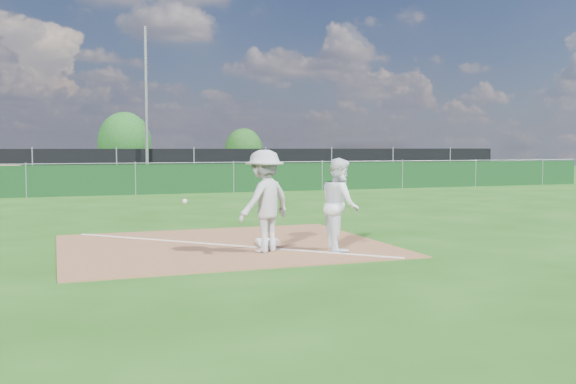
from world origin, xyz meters
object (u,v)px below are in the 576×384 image
at_px(car_mid, 79,165).
at_px(car_right, 222,167).
at_px(first_base, 268,242).
at_px(runner, 340,204).
at_px(play_at_first, 265,201).
at_px(tree_right, 244,150).
at_px(tree_mid, 125,142).
at_px(light_pole, 146,106).

distance_m(car_mid, car_right, 8.43).
bearing_deg(first_base, runner, -46.98).
bearing_deg(play_at_first, tree_right, 74.47).
relative_size(runner, tree_mid, 0.39).
bearing_deg(light_pole, first_base, -91.77).
bearing_deg(tree_right, car_mid, -153.56).
xyz_separation_m(play_at_first, tree_right, (9.52, 34.27, 0.75)).
bearing_deg(car_right, play_at_first, 163.14).
distance_m(light_pole, play_at_first, 22.94).
relative_size(light_pole, tree_mid, 1.85).
distance_m(light_pole, tree_mid, 12.39).
bearing_deg(light_pole, runner, -89.15).
bearing_deg(tree_mid, play_at_first, -91.87).
height_order(car_mid, tree_mid, tree_mid).
xyz_separation_m(runner, tree_mid, (-0.21, 35.22, 1.38)).
distance_m(play_at_first, car_right, 28.49).
height_order(tree_mid, tree_right, tree_mid).
relative_size(light_pole, car_right, 1.77).
xyz_separation_m(first_base, runner, (1.02, -1.09, 0.78)).
bearing_deg(tree_mid, car_right, -54.54).
bearing_deg(tree_right, first_base, -105.37).
bearing_deg(car_right, tree_mid, 31.29).
height_order(first_base, tree_mid, tree_mid).
distance_m(light_pole, car_right, 8.03).
xyz_separation_m(play_at_first, car_mid, (-2.15, 28.47, -0.08)).
height_order(first_base, tree_right, tree_right).
distance_m(first_base, tree_right, 34.70).
distance_m(runner, car_mid, 28.92).
bearing_deg(runner, first_base, 54.16).
bearing_deg(tree_mid, light_pole, -90.62).
xyz_separation_m(play_at_first, car_right, (6.26, 27.79, -0.26)).
height_order(light_pole, tree_right, light_pole).
distance_m(play_at_first, tree_right, 35.58).
relative_size(play_at_first, car_mid, 0.44).
height_order(runner, car_right, runner).
xyz_separation_m(play_at_first, runner, (1.35, -0.24, -0.08)).
bearing_deg(play_at_first, car_mid, 94.31).
bearing_deg(runner, tree_mid, 11.48).
relative_size(car_right, tree_right, 1.39).
bearing_deg(tree_right, light_pole, -126.38).
xyz_separation_m(first_base, play_at_first, (-0.34, -0.85, 0.86)).
height_order(light_pole, runner, light_pole).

